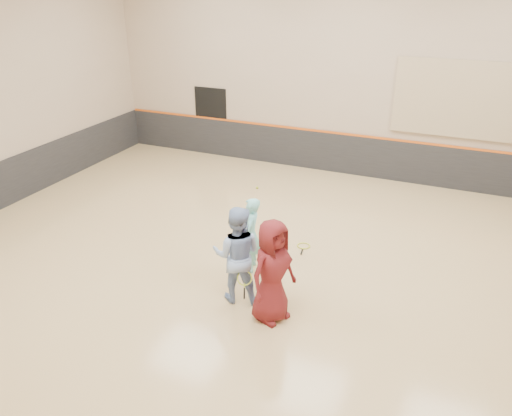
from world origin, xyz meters
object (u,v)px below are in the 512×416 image
at_px(girl, 251,235).
at_px(instructor, 237,255).
at_px(young_man, 272,271).
at_px(spare_racket, 304,245).

xyz_separation_m(girl, instructor, (0.18, -1.01, 0.15)).
bearing_deg(girl, instructor, -5.43).
height_order(instructor, young_man, young_man).
distance_m(girl, spare_racket, 1.66).
relative_size(girl, young_man, 0.83).
bearing_deg(instructor, girl, -95.66).
relative_size(girl, spare_racket, 2.40).
bearing_deg(spare_racket, instructor, -102.62).
bearing_deg(instructor, young_man, 144.25).
bearing_deg(instructor, spare_racket, -118.42).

